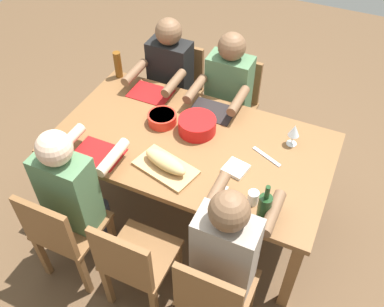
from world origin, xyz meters
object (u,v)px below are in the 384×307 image
chair_near_right (178,87)px  chair_near_center (233,102)px  wine_bottle (264,208)px  diner_near_center (227,94)px  chair_far_right (63,231)px  bread_loaf (165,162)px  napkin_stack (236,168)px  serving_bowl_pasta (162,118)px  dining_table (192,150)px  diner_near_right (168,78)px  serving_bowl_fruit (197,125)px  beer_bottle (118,65)px  cutting_board (166,168)px  chair_far_center (133,262)px  wine_glass (294,131)px  diner_far_right (73,189)px  cup_far_left (253,198)px  diner_far_left (228,249)px  chair_far_left (213,296)px

chair_near_right → chair_near_center: same height
wine_bottle → diner_near_center: bearing=-59.6°
chair_far_right → bread_loaf: same height
bread_loaf → napkin_stack: bearing=-156.4°
serving_bowl_pasta → napkin_stack: bearing=161.5°
dining_table → bread_loaf: (0.05, 0.30, 0.14)m
dining_table → chair_near_right: size_ratio=2.21×
dining_table → diner_near_right: (0.52, -0.66, 0.03)m
serving_bowl_fruit → beer_bottle: bearing=-22.2°
dining_table → chair_near_center: chair_near_center is taller
diner_near_right → cutting_board: size_ratio=3.00×
chair_near_center → serving_bowl_fruit: (0.01, 0.73, 0.32)m
dining_table → wine_bottle: (-0.63, 0.42, 0.18)m
dining_table → napkin_stack: 0.39m
chair_far_center → cutting_board: size_ratio=2.12×
dining_table → wine_glass: bearing=-157.0°
chair_far_right → serving_bowl_fruit: (-0.50, -0.96, 0.32)m
diner_far_right → cup_far_left: bearing=-162.6°
dining_table → beer_bottle: size_ratio=8.54×
bread_loaf → cup_far_left: (-0.59, 0.03, -0.02)m
chair_near_right → wine_bottle: bearing=132.3°
chair_near_center → serving_bowl_fruit: 0.79m
chair_far_center → wine_glass: (-0.62, -1.10, 0.37)m
chair_near_right → diner_far_left: 1.83m
wine_glass → cup_far_left: bearing=82.4°
serving_bowl_pasta → wine_bottle: wine_bottle is taller
chair_far_right → diner_near_right: bearing=-90.0°
chair_near_right → diner_far_left: bearing=124.6°
serving_bowl_pasta → cutting_board: size_ratio=0.51×
wine_glass → diner_near_center: bearing=-32.5°
cutting_board → wine_glass: (-0.67, -0.56, 0.11)m
chair_far_left → chair_near_center: 1.76m
chair_far_left → beer_bottle: bearing=-43.5°
chair_near_right → chair_far_right: bearing=90.0°
chair_far_left → diner_far_left: size_ratio=0.71×
diner_far_left → serving_bowl_pasta: size_ratio=5.85×
chair_near_center → bread_loaf: (0.05, 1.14, 0.32)m
chair_far_right → diner_far_right: (-0.00, -0.18, 0.21)m
chair_near_right → chair_near_center: size_ratio=1.00×
chair_near_center → beer_bottle: 1.01m
chair_near_center → chair_far_center: bearing=90.0°
chair_far_center → beer_bottle: (0.86, -1.30, 0.37)m
chair_far_right → cutting_board: chair_far_right is taller
chair_near_center → dining_table: bearing=90.0°
chair_far_left → serving_bowl_fruit: chair_far_left is taller
serving_bowl_pasta → beer_bottle: (0.58, -0.36, 0.07)m
dining_table → beer_bottle: bearing=-28.2°
chair_far_left → diner_near_center: bearing=-71.0°
chair_far_center → serving_bowl_fruit: chair_far_center is taller
diner_near_center → napkin_stack: 0.86m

